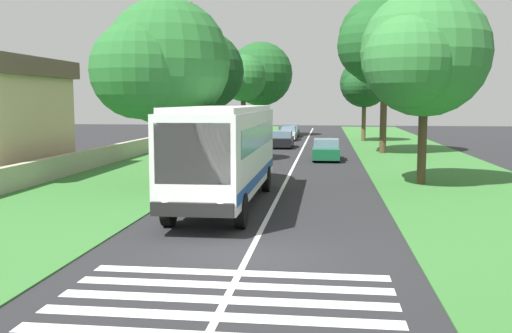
% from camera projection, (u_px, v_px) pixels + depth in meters
% --- Properties ---
extents(ground, '(160.00, 160.00, 0.00)m').
position_uv_depth(ground, '(247.00, 258.00, 14.37)').
color(ground, '#262628').
extents(grass_verge_left, '(120.00, 8.00, 0.04)m').
position_uv_depth(grass_verge_left, '(132.00, 176.00, 30.15)').
color(grass_verge_left, '#387533').
rests_on(grass_verge_left, ground).
extents(grass_verge_right, '(120.00, 8.00, 0.04)m').
position_uv_depth(grass_verge_right, '(454.00, 181.00, 28.16)').
color(grass_verge_right, '#387533').
rests_on(grass_verge_right, ground).
extents(centre_line, '(110.00, 0.16, 0.01)m').
position_uv_depth(centre_line, '(287.00, 179.00, 29.16)').
color(centre_line, silver).
rests_on(centre_line, ground).
extents(coach_bus, '(11.16, 2.62, 3.73)m').
position_uv_depth(coach_bus, '(226.00, 149.00, 21.57)').
color(coach_bus, white).
rests_on(coach_bus, ground).
extents(zebra_crossing, '(4.05, 6.80, 0.01)m').
position_uv_depth(zebra_crossing, '(226.00, 300.00, 11.36)').
color(zebra_crossing, silver).
rests_on(zebra_crossing, ground).
extents(trailing_car_0, '(4.30, 1.78, 1.43)m').
position_uv_depth(trailing_car_0, '(326.00, 150.00, 38.20)').
color(trailing_car_0, '#145933').
rests_on(trailing_car_0, ground).
extents(trailing_car_1, '(4.30, 1.78, 1.43)m').
position_uv_depth(trailing_car_1, '(282.00, 140.00, 48.50)').
color(trailing_car_1, black).
rests_on(trailing_car_1, ground).
extents(trailing_car_2, '(4.30, 1.78, 1.43)m').
position_uv_depth(trailing_car_2, '(287.00, 133.00, 57.95)').
color(trailing_car_2, silver).
rests_on(trailing_car_2, ground).
extents(trailing_car_3, '(4.30, 1.78, 1.43)m').
position_uv_depth(trailing_car_3, '(290.00, 131.00, 62.98)').
color(trailing_car_3, '#145933').
rests_on(trailing_car_3, ground).
extents(roadside_tree_left_0, '(8.36, 7.12, 10.47)m').
position_uv_depth(roadside_tree_left_0, '(258.00, 76.00, 64.01)').
color(roadside_tree_left_0, brown).
rests_on(roadside_tree_left_0, grass_verge_left).
extents(roadside_tree_left_1, '(5.31, 4.54, 8.39)m').
position_uv_depth(roadside_tree_left_1, '(242.00, 79.00, 55.78)').
color(roadside_tree_left_1, '#4C3826').
rests_on(roadside_tree_left_1, grass_verge_left).
extents(roadside_tree_left_2, '(6.04, 5.09, 8.31)m').
position_uv_depth(roadside_tree_left_2, '(202.00, 74.00, 36.55)').
color(roadside_tree_left_2, brown).
rests_on(roadside_tree_left_2, grass_verge_left).
extents(roadside_tree_left_3, '(6.80, 5.70, 8.40)m').
position_uv_depth(roadside_tree_left_3, '(162.00, 66.00, 25.24)').
color(roadside_tree_left_3, brown).
rests_on(roadside_tree_left_3, grass_verge_left).
extents(roadside_tree_right_0, '(8.69, 7.01, 11.81)m').
position_uv_depth(roadside_tree_right_0, '(382.00, 43.00, 42.35)').
color(roadside_tree_right_0, '#4C3826').
rests_on(roadside_tree_right_0, grass_verge_right).
extents(roadside_tree_right_2, '(7.09, 5.90, 9.05)m').
position_uv_depth(roadside_tree_right_2, '(421.00, 56.00, 26.29)').
color(roadside_tree_right_2, '#4C3826').
rests_on(roadside_tree_right_2, grass_verge_right).
extents(roadside_tree_right_3, '(5.60, 4.75, 8.01)m').
position_uv_depth(roadside_tree_right_3, '(363.00, 84.00, 55.66)').
color(roadside_tree_right_3, brown).
rests_on(roadside_tree_right_3, grass_verge_right).
extents(utility_pole, '(0.24, 1.40, 8.82)m').
position_uv_depth(utility_pole, '(178.00, 86.00, 26.12)').
color(utility_pole, '#473828').
rests_on(utility_pole, grass_verge_left).
extents(roadside_wall, '(70.00, 0.40, 1.10)m').
position_uv_depth(roadside_wall, '(106.00, 155.00, 35.43)').
color(roadside_wall, '#B2A893').
rests_on(roadside_wall, grass_verge_left).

